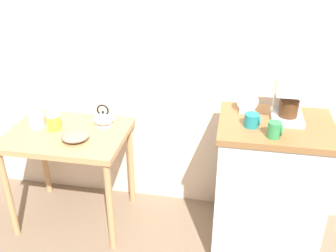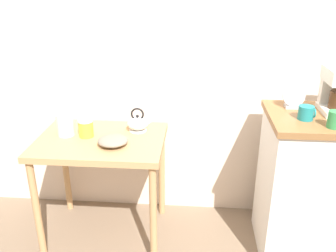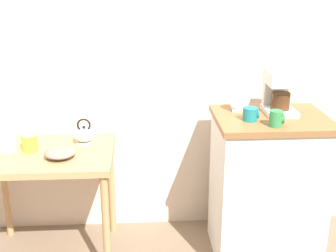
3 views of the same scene
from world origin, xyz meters
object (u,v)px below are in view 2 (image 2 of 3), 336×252
Objects in this scene: mug_tall_green at (335,120)px; table_clock at (294,98)px; mug_dark_teal at (306,113)px; canister_enamel at (86,128)px; bowl_stoneware at (113,141)px; teakettle at (138,123)px; glass_carafe_vase at (65,124)px.

table_clock is at bearing 116.09° from mug_tall_green.
table_clock reaches higher than mug_dark_teal.
bowl_stoneware is at bearing -30.36° from canister_enamel.
teakettle reaches higher than canister_enamel.
canister_enamel is 1.29× the size of mug_tall_green.
mug_tall_green is at bearing -8.97° from glass_carafe_vase.
mug_tall_green is at bearing -63.91° from table_clock.
table_clock is (1.07, 0.18, 0.24)m from bowl_stoneware.
table_clock is (-0.14, 0.30, 0.02)m from mug_tall_green.
mug_dark_teal is (1.10, -0.01, 0.21)m from bowl_stoneware.
teakettle is at bearing 162.38° from mug_tall_green.
glass_carafe_vase reaches higher than teakettle.
canister_enamel reaches higher than bowl_stoneware.
canister_enamel is at bearing 170.70° from mug_tall_green.
bowl_stoneware is 2.02× the size of mug_dark_teal.
mug_dark_teal is (1.29, -0.12, 0.19)m from canister_enamel.
mug_tall_green reaches higher than mug_dark_teal.
glass_carafe_vase reaches higher than bowl_stoneware.
teakettle is at bearing 63.96° from bowl_stoneware.
glass_carafe_vase is at bearing -177.88° from table_clock.
mug_dark_teal is 0.16m from mug_tall_green.
bowl_stoneware is 0.84× the size of glass_carafe_vase.
table_clock is (-0.03, 0.19, 0.02)m from mug_dark_teal.
glass_carafe_vase is at bearing 174.58° from mug_dark_teal.
table_clock is at bearing 2.93° from canister_enamel.
teakettle is 0.98m from table_clock.
mug_dark_teal is 0.64× the size of table_clock.
mug_dark_teal reaches higher than canister_enamel.
table_clock reaches higher than bowl_stoneware.
teakettle reaches higher than bowl_stoneware.
mug_dark_teal is (1.43, -0.14, 0.17)m from glass_carafe_vase.
canister_enamel is 0.83× the size of table_clock.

